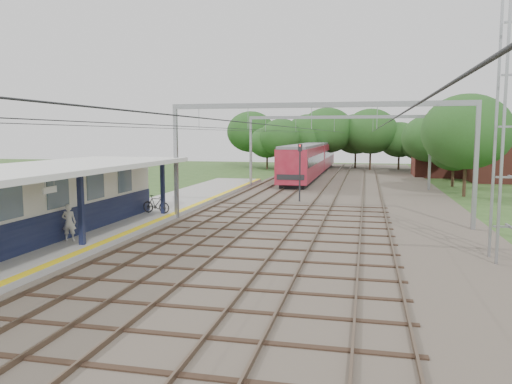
% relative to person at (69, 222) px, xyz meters
% --- Properties ---
extents(ground, '(160.00, 160.00, 0.00)m').
position_rel_person_xyz_m(ground, '(6.94, -6.63, -1.20)').
color(ground, '#2D4C1E').
rests_on(ground, ground).
extents(ballast_bed, '(18.00, 90.00, 0.10)m').
position_rel_person_xyz_m(ballast_bed, '(10.94, 23.37, -1.15)').
color(ballast_bed, '#473D33').
rests_on(ballast_bed, ground).
extents(platform, '(5.00, 52.00, 0.35)m').
position_rel_person_xyz_m(platform, '(-0.56, 7.37, -1.03)').
color(platform, gray).
rests_on(platform, ground).
extents(yellow_stripe, '(0.45, 52.00, 0.01)m').
position_rel_person_xyz_m(yellow_stripe, '(1.69, 7.37, -0.85)').
color(yellow_stripe, yellow).
rests_on(yellow_stripe, platform).
extents(station_building, '(3.41, 18.00, 3.40)m').
position_rel_person_xyz_m(station_building, '(-1.94, 0.37, 0.84)').
color(station_building, beige).
rests_on(station_building, platform).
extents(canopy, '(6.40, 20.00, 3.44)m').
position_rel_person_xyz_m(canopy, '(-0.83, -0.63, 2.44)').
color(canopy, '#111736').
rests_on(canopy, platform).
extents(rail_tracks, '(11.80, 88.00, 0.15)m').
position_rel_person_xyz_m(rail_tracks, '(8.44, 23.37, -1.03)').
color(rail_tracks, brown).
rests_on(rail_tracks, ballast_bed).
extents(catenary_system, '(17.22, 88.00, 7.00)m').
position_rel_person_xyz_m(catenary_system, '(10.32, 18.65, 4.31)').
color(catenary_system, gray).
rests_on(catenary_system, ground).
extents(tree_band, '(31.72, 30.88, 8.82)m').
position_rel_person_xyz_m(tree_band, '(10.78, 50.49, 3.72)').
color(tree_band, '#382619').
rests_on(tree_band, ground).
extents(house_near, '(7.00, 6.12, 7.89)m').
position_rel_person_xyz_m(house_near, '(27.94, 39.37, 1.79)').
color(house_near, brown).
rests_on(house_near, ground).
extents(house_far, '(8.00, 6.12, 8.66)m').
position_rel_person_xyz_m(house_far, '(22.94, 45.37, 2.03)').
color(house_far, brown).
rests_on(house_far, ground).
extents(person, '(0.72, 0.59, 1.70)m').
position_rel_person_xyz_m(person, '(0.00, 0.00, 0.00)').
color(person, beige).
rests_on(person, platform).
extents(bicycle, '(1.92, 0.77, 1.12)m').
position_rel_person_xyz_m(bicycle, '(0.58, 8.37, -0.29)').
color(bicycle, black).
rests_on(bicycle, platform).
extents(train, '(3.05, 37.96, 4.00)m').
position_rel_person_xyz_m(train, '(6.44, 44.10, 1.02)').
color(train, black).
rests_on(train, ballast_bed).
extents(signal_post, '(0.35, 0.31, 4.49)m').
position_rel_person_xyz_m(signal_post, '(8.29, 17.57, 1.66)').
color(signal_post, black).
rests_on(signal_post, ground).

